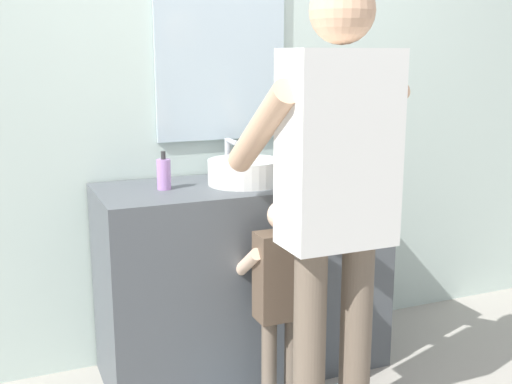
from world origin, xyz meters
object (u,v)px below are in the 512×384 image
at_px(toothbrush_cup, 312,164).
at_px(soap_bottle, 164,174).
at_px(adult_parent, 335,178).
at_px(child_toddler, 280,288).

distance_m(toothbrush_cup, soap_bottle, 0.73).
bearing_deg(adult_parent, toothbrush_cup, 68.11).
distance_m(toothbrush_cup, adult_parent, 0.75).
distance_m(soap_bottle, adult_parent, 0.81).
height_order(toothbrush_cup, adult_parent, adult_parent).
bearing_deg(toothbrush_cup, child_toddler, -130.14).
distance_m(child_toddler, adult_parent, 0.56).
distance_m(toothbrush_cup, child_toddler, 0.70).
relative_size(toothbrush_cup, soap_bottle, 1.25).
distance_m(soap_bottle, child_toddler, 0.69).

